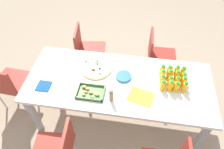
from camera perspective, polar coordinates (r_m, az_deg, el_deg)
name	(u,v)px	position (r m, az deg, el deg)	size (l,w,h in m)	color
ground_plane	(118,115)	(2.97, 1.55, -10.92)	(12.00, 12.00, 0.00)	gray
party_table	(119,85)	(2.42, 1.86, -2.75)	(2.10, 0.88, 0.73)	silver
chair_near_right	(87,48)	(3.15, -6.92, 7.16)	(0.45, 0.45, 0.83)	maroon
chair_end	(8,83)	(2.97, -26.45, -2.01)	(0.42, 0.42, 0.83)	maroon
chair_near_left	(158,54)	(3.10, 12.27, 5.43)	(0.41, 0.41, 0.83)	maroon
juice_bottle_0	(183,72)	(2.51, 18.68, 0.70)	(0.06, 0.06, 0.14)	#FAAB14
juice_bottle_1	(177,71)	(2.50, 17.16, 0.93)	(0.06, 0.06, 0.15)	#F9AE14
juice_bottle_2	(170,71)	(2.48, 15.35, 1.00)	(0.06, 0.06, 0.14)	#F9AA14
juice_bottle_3	(162,70)	(2.47, 13.51, 1.22)	(0.06, 0.06, 0.14)	#F9AA14
juice_bottle_4	(183,77)	(2.46, 18.84, -0.74)	(0.06, 0.06, 0.13)	#FAAE14
juice_bottle_5	(177,76)	(2.44, 17.26, -0.30)	(0.06, 0.06, 0.15)	#F8AD14
juice_bottle_6	(170,75)	(2.43, 15.44, -0.10)	(0.06, 0.06, 0.15)	#F8AB14
juice_bottle_7	(163,75)	(2.42, 13.55, -0.02)	(0.06, 0.06, 0.14)	#F9AF14
juice_bottle_8	(184,82)	(2.41, 18.91, -1.91)	(0.06, 0.06, 0.14)	#FBAC14
juice_bottle_9	(177,81)	(2.40, 17.29, -1.75)	(0.06, 0.06, 0.13)	#F9AF14
juice_bottle_10	(170,81)	(2.38, 15.55, -1.73)	(0.05, 0.05, 0.13)	#F9AB14
juice_bottle_11	(162,80)	(2.37, 13.55, -1.35)	(0.05, 0.05, 0.14)	#F9B014
juice_bottle_12	(185,87)	(2.36, 19.11, -3.25)	(0.05, 0.05, 0.15)	#FAAC14
juice_bottle_13	(177,87)	(2.34, 17.16, -3.18)	(0.06, 0.06, 0.14)	#FAAF14
juice_bottle_14	(171,86)	(2.33, 15.62, -2.95)	(0.06, 0.06, 0.15)	#FBAE14
juice_bottle_15	(163,85)	(2.32, 13.65, -2.86)	(0.06, 0.06, 0.14)	#F9AF14
fruit_pizza	(96,68)	(2.50, -4.30, 1.78)	(0.37, 0.37, 0.05)	tan
snack_tray	(90,92)	(2.27, -5.87, -4.82)	(0.30, 0.21, 0.04)	#477238
plate_stack	(124,76)	(2.41, 3.15, -0.53)	(0.18, 0.18, 0.02)	blue
napkin_stack	(44,86)	(2.44, -18.04, -2.97)	(0.15, 0.15, 0.01)	#194CA5
cardboard_tube	(111,95)	(2.15, -0.20, -5.60)	(0.04, 0.04, 0.17)	#9E7A56
paper_folder	(141,97)	(2.26, 7.82, -5.98)	(0.26, 0.20, 0.01)	yellow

